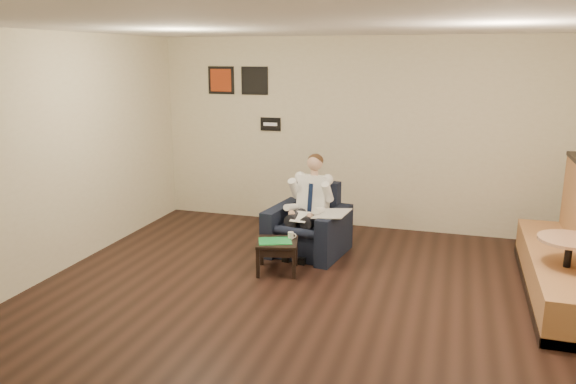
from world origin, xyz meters
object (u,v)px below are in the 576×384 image
(green_folder, at_px, (275,241))
(smartphone, at_px, (282,237))
(cafe_table, at_px, (566,274))
(seated_man, at_px, (304,210))
(armchair, at_px, (307,220))
(coffee_mug, at_px, (291,235))
(banquette, at_px, (562,235))
(side_table, at_px, (277,256))

(green_folder, distance_m, smartphone, 0.17)
(cafe_table, bearing_deg, seated_man, 166.11)
(armchair, relative_size, coffee_mug, 11.39)
(smartphone, bearing_deg, green_folder, -103.96)
(green_folder, distance_m, coffee_mug, 0.22)
(smartphone, relative_size, banquette, 0.05)
(armchair, xyz_separation_m, coffee_mug, (-0.05, -0.60, -0.02))
(coffee_mug, bearing_deg, green_folder, -132.90)
(side_table, relative_size, green_folder, 1.22)
(green_folder, bearing_deg, smartphone, 79.44)
(armchair, distance_m, green_folder, 0.78)
(banquette, bearing_deg, side_table, -175.14)
(armchair, height_order, banquette, banquette)
(coffee_mug, relative_size, banquette, 0.03)
(armchair, bearing_deg, green_folder, -95.75)
(smartphone, bearing_deg, banquette, -1.18)
(seated_man, bearing_deg, green_folder, -96.76)
(armchair, bearing_deg, side_table, -94.63)
(banquette, relative_size, cafe_table, 3.48)
(seated_man, xyz_separation_m, smartphone, (-0.15, -0.47, -0.22))
(coffee_mug, bearing_deg, cafe_table, -4.74)
(smartphone, bearing_deg, coffee_mug, -7.10)
(side_table, xyz_separation_m, smartphone, (0.01, 0.14, 0.20))
(seated_man, relative_size, cafe_table, 1.62)
(green_folder, bearing_deg, side_table, 47.10)
(armchair, bearing_deg, banquette, -0.53)
(smartphone, bearing_deg, cafe_table, -8.11)
(side_table, height_order, smartphone, smartphone)
(green_folder, xyz_separation_m, smartphone, (0.03, 0.17, -0.00))
(coffee_mug, xyz_separation_m, cafe_table, (2.98, -0.25, -0.05))
(side_table, distance_m, banquette, 3.14)
(seated_man, relative_size, coffee_mug, 15.11)
(seated_man, relative_size, green_folder, 3.19)
(green_folder, height_order, smartphone, green_folder)
(seated_man, relative_size, banquette, 0.47)
(green_folder, bearing_deg, armchair, 75.64)
(armchair, height_order, side_table, armchair)
(coffee_mug, bearing_deg, banquette, 2.46)
(armchair, distance_m, cafe_table, 3.05)
(seated_man, relative_size, smartphone, 10.25)
(armchair, relative_size, cafe_table, 1.22)
(side_table, xyz_separation_m, green_folder, (-0.02, -0.02, 0.20))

